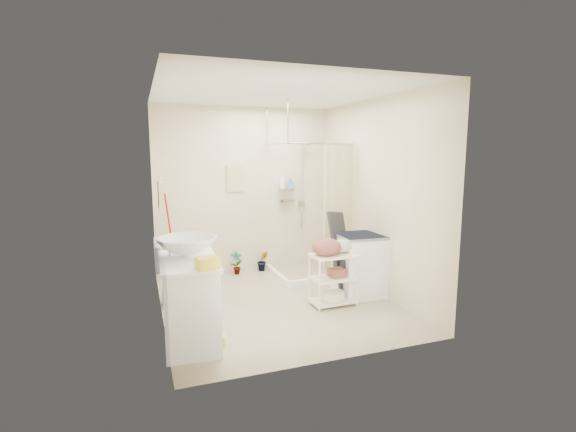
# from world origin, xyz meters

# --- Properties ---
(floor) EXTENTS (3.20, 3.20, 0.00)m
(floor) POSITION_xyz_m (0.00, 0.00, 0.00)
(floor) COLOR tan
(floor) RESTS_ON ground
(ceiling) EXTENTS (2.80, 3.20, 0.04)m
(ceiling) POSITION_xyz_m (0.00, 0.00, 2.60)
(ceiling) COLOR silver
(ceiling) RESTS_ON ground
(wall_back) EXTENTS (2.80, 0.04, 2.60)m
(wall_back) POSITION_xyz_m (0.00, 1.60, 1.30)
(wall_back) COLOR beige
(wall_back) RESTS_ON ground
(wall_front) EXTENTS (2.80, 0.04, 2.60)m
(wall_front) POSITION_xyz_m (0.00, -1.60, 1.30)
(wall_front) COLOR beige
(wall_front) RESTS_ON ground
(wall_left) EXTENTS (0.04, 3.20, 2.60)m
(wall_left) POSITION_xyz_m (-1.40, 0.00, 1.30)
(wall_left) COLOR beige
(wall_left) RESTS_ON ground
(wall_right) EXTENTS (0.04, 3.20, 2.60)m
(wall_right) POSITION_xyz_m (1.40, 0.00, 1.30)
(wall_right) COLOR beige
(wall_right) RESTS_ON ground
(vanity) EXTENTS (0.59, 1.00, 0.85)m
(vanity) POSITION_xyz_m (-1.16, -0.76, 0.43)
(vanity) COLOR white
(vanity) RESTS_ON ground
(sink) EXTENTS (0.67, 0.67, 0.21)m
(sink) POSITION_xyz_m (-1.16, -0.65, 0.96)
(sink) COLOR silver
(sink) RESTS_ON vanity
(counter_basket) EXTENTS (0.23, 0.20, 0.11)m
(counter_basket) POSITION_xyz_m (-1.04, -1.15, 0.91)
(counter_basket) COLOR yellow
(counter_basket) RESTS_ON vanity
(floor_basket) EXTENTS (0.28, 0.24, 0.13)m
(floor_basket) POSITION_xyz_m (-0.93, -0.92, 0.07)
(floor_basket) COLOR yellow
(floor_basket) RESTS_ON ground
(toilet) EXTENTS (0.83, 0.49, 0.84)m
(toilet) POSITION_xyz_m (-1.04, 0.40, 0.42)
(toilet) COLOR silver
(toilet) RESTS_ON ground
(mop) EXTENTS (0.14, 0.14, 1.30)m
(mop) POSITION_xyz_m (-1.21, 1.53, 0.65)
(mop) COLOR #B01301
(mop) RESTS_ON ground
(potted_plant_a) EXTENTS (0.21, 0.15, 0.37)m
(potted_plant_a) POSITION_xyz_m (-0.20, 1.40, 0.18)
(potted_plant_a) COLOR brown
(potted_plant_a) RESTS_ON ground
(potted_plant_b) EXTENTS (0.18, 0.15, 0.32)m
(potted_plant_b) POSITION_xyz_m (0.24, 1.46, 0.16)
(potted_plant_b) COLOR #9B4D37
(potted_plant_b) RESTS_ON ground
(hanging_towel) EXTENTS (0.28, 0.03, 0.42)m
(hanging_towel) POSITION_xyz_m (-0.15, 1.58, 1.50)
(hanging_towel) COLOR beige
(hanging_towel) RESTS_ON wall_back
(towel_ring) EXTENTS (0.04, 0.22, 0.34)m
(towel_ring) POSITION_xyz_m (-1.38, -0.20, 1.47)
(towel_ring) COLOR #E1CF7E
(towel_ring) RESTS_ON wall_left
(tp_holder) EXTENTS (0.08, 0.12, 0.14)m
(tp_holder) POSITION_xyz_m (-1.36, 0.05, 0.72)
(tp_holder) COLOR silver
(tp_holder) RESTS_ON wall_left
(shower) EXTENTS (1.10, 1.10, 2.10)m
(shower) POSITION_xyz_m (0.85, 1.05, 1.05)
(shower) COLOR white
(shower) RESTS_ON ground
(shampoo_bottle_a) EXTENTS (0.11, 0.11, 0.23)m
(shampoo_bottle_a) POSITION_xyz_m (0.60, 1.52, 1.44)
(shampoo_bottle_a) COLOR white
(shampoo_bottle_a) RESTS_ON shower
(shampoo_bottle_b) EXTENTS (0.10, 0.10, 0.18)m
(shampoo_bottle_b) POSITION_xyz_m (0.75, 1.53, 1.41)
(shampoo_bottle_b) COLOR #5064B6
(shampoo_bottle_b) RESTS_ON shower
(washing_machine) EXTENTS (0.60, 0.62, 0.82)m
(washing_machine) POSITION_xyz_m (1.14, -0.08, 0.41)
(washing_machine) COLOR white
(washing_machine) RESTS_ON ground
(laundry_rack) EXTENTS (0.58, 0.35, 0.78)m
(laundry_rack) POSITION_xyz_m (0.65, -0.30, 0.39)
(laundry_rack) COLOR white
(laundry_rack) RESTS_ON ground
(ironing_board) EXTENTS (0.33, 0.23, 1.15)m
(ironing_board) POSITION_xyz_m (0.93, 0.04, 0.57)
(ironing_board) COLOR black
(ironing_board) RESTS_ON ground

